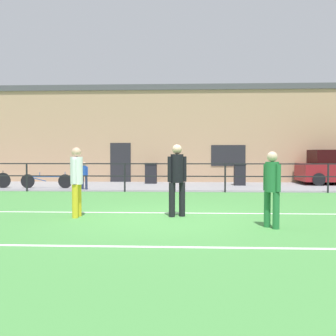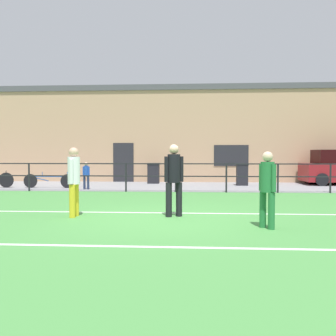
{
  "view_description": "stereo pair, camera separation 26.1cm",
  "coord_description": "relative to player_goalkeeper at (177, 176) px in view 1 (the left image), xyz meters",
  "views": [
    {
      "loc": [
        0.41,
        -8.78,
        1.54
      ],
      "look_at": [
        -0.17,
        3.93,
        1.04
      ],
      "focal_mm": 39.85,
      "sensor_mm": 36.0,
      "label": 1
    },
    {
      "loc": [
        0.67,
        -8.77,
        1.54
      ],
      "look_at": [
        -0.17,
        3.93,
        1.04
      ],
      "focal_mm": 39.85,
      "sensor_mm": 36.0,
      "label": 2
    }
  ],
  "objects": [
    {
      "name": "ground",
      "position": [
        -0.22,
        -0.25,
        -1.02
      ],
      "size": [
        60.0,
        44.0,
        0.04
      ],
      "primitive_type": "cube",
      "color": "#478C42"
    },
    {
      "name": "field_line_touchline",
      "position": [
        -0.22,
        0.53,
        -1.0
      ],
      "size": [
        36.0,
        0.11,
        0.0
      ],
      "primitive_type": "cube",
      "color": "white",
      "rests_on": "ground"
    },
    {
      "name": "field_line_hash",
      "position": [
        -0.22,
        -2.98,
        -1.0
      ],
      "size": [
        36.0,
        0.11,
        0.0
      ],
      "primitive_type": "cube",
      "color": "white",
      "rests_on": "ground"
    },
    {
      "name": "pavement_strip",
      "position": [
        -0.22,
        8.25,
        -0.99
      ],
      "size": [
        48.0,
        5.0,
        0.02
      ],
      "primitive_type": "cube",
      "color": "gray",
      "rests_on": "ground"
    },
    {
      "name": "perimeter_fence",
      "position": [
        -0.22,
        5.75,
        -0.25
      ],
      "size": [
        36.07,
        0.07,
        1.15
      ],
      "color": "black",
      "rests_on": "ground"
    },
    {
      "name": "clubhouse_facade",
      "position": [
        -0.22,
        11.95,
        1.61
      ],
      "size": [
        28.0,
        2.56,
        5.19
      ],
      "color": "tan",
      "rests_on": "ground"
    },
    {
      "name": "player_goalkeeper",
      "position": [
        0.0,
        0.0,
        0.0
      ],
      "size": [
        0.46,
        0.31,
        1.76
      ],
      "rotation": [
        0.0,
        0.0,
        3.49
      ],
      "color": "black",
      "rests_on": "ground"
    },
    {
      "name": "player_striker",
      "position": [
        -2.42,
        -0.2,
        -0.04
      ],
      "size": [
        0.3,
        0.46,
        1.68
      ],
      "rotation": [
        0.0,
        0.0,
        1.54
      ],
      "color": "gold",
      "rests_on": "ground"
    },
    {
      "name": "player_winger",
      "position": [
        1.98,
        -1.31,
        -0.1
      ],
      "size": [
        0.29,
        0.37,
        1.58
      ],
      "rotation": [
        0.0,
        0.0,
        5.33
      ],
      "color": "#237038",
      "rests_on": "ground"
    },
    {
      "name": "spectator_child",
      "position": [
        -4.06,
        6.49,
        -0.32
      ],
      "size": [
        0.31,
        0.2,
        1.15
      ],
      "rotation": [
        0.0,
        0.0,
        3.0
      ],
      "color": "#232D4C",
      "rests_on": "pavement_strip"
    },
    {
      "name": "bicycle_parked_1",
      "position": [
        -5.87,
        6.95,
        -0.66
      ],
      "size": [
        2.28,
        0.04,
        0.71
      ],
      "color": "black",
      "rests_on": "pavement_strip"
    },
    {
      "name": "trash_bin_0",
      "position": [
        -1.53,
        9.74,
        -0.46
      ],
      "size": [
        0.61,
        0.52,
        1.03
      ],
      "color": "black",
      "rests_on": "pavement_strip"
    },
    {
      "name": "trash_bin_1",
      "position": [
        2.8,
        8.84,
        -0.45
      ],
      "size": [
        0.55,
        0.47,
        1.05
      ],
      "color": "black",
      "rests_on": "pavement_strip"
    }
  ]
}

